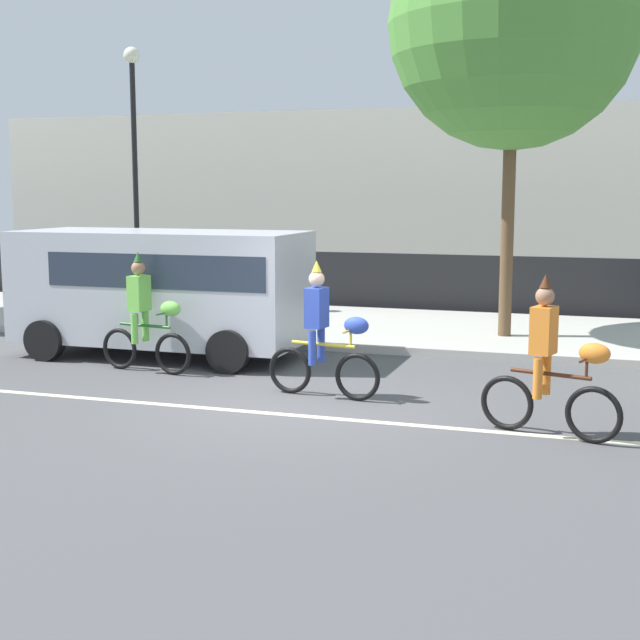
# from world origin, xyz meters

# --- Properties ---
(ground_plane) EXTENTS (80.00, 80.00, 0.00)m
(ground_plane) POSITION_xyz_m (0.00, 0.00, 0.00)
(ground_plane) COLOR #4C4C4F
(road_centre_line) EXTENTS (36.00, 0.14, 0.01)m
(road_centre_line) POSITION_xyz_m (0.00, -0.50, 0.00)
(road_centre_line) COLOR beige
(road_centre_line) RESTS_ON ground
(sidewalk_curb) EXTENTS (60.00, 5.00, 0.15)m
(sidewalk_curb) POSITION_xyz_m (0.00, 6.50, 0.07)
(sidewalk_curb) COLOR #ADAAA3
(sidewalk_curb) RESTS_ON ground
(fence_line) EXTENTS (40.00, 0.08, 1.40)m
(fence_line) POSITION_xyz_m (0.00, 9.40, 0.70)
(fence_line) COLOR black
(fence_line) RESTS_ON ground
(building_backdrop) EXTENTS (28.00, 8.00, 5.18)m
(building_backdrop) POSITION_xyz_m (-0.86, 18.00, 2.59)
(building_backdrop) COLOR beige
(building_backdrop) RESTS_ON ground
(parade_cyclist_lime) EXTENTS (1.71, 0.52, 1.92)m
(parade_cyclist_lime) POSITION_xyz_m (-2.97, 1.39, 0.84)
(parade_cyclist_lime) COLOR black
(parade_cyclist_lime) RESTS_ON ground
(parade_cyclist_cobalt) EXTENTS (1.71, 0.52, 1.92)m
(parade_cyclist_cobalt) POSITION_xyz_m (0.25, 0.61, 0.84)
(parade_cyclist_cobalt) COLOR black
(parade_cyclist_cobalt) RESTS_ON ground
(parade_cyclist_orange) EXTENTS (1.67, 0.63, 1.92)m
(parade_cyclist_orange) POSITION_xyz_m (3.40, -0.49, 0.84)
(parade_cyclist_orange) COLOR black
(parade_cyclist_orange) RESTS_ON ground
(parked_van_silver) EXTENTS (5.00, 2.22, 2.18)m
(parked_van_silver) POSITION_xyz_m (-3.31, 2.70, 1.28)
(parked_van_silver) COLOR silver
(parked_van_silver) RESTS_ON ground
(street_lamp_post) EXTENTS (0.36, 0.36, 5.86)m
(street_lamp_post) POSITION_xyz_m (-6.28, 7.01, 3.99)
(street_lamp_post) COLOR black
(street_lamp_post) RESTS_ON sidewalk_curb
(street_tree_near_lamp) EXTENTS (4.53, 4.53, 7.97)m
(street_tree_near_lamp) POSITION_xyz_m (2.16, 5.86, 5.85)
(street_tree_near_lamp) COLOR brown
(street_tree_near_lamp) RESTS_ON sidewalk_curb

